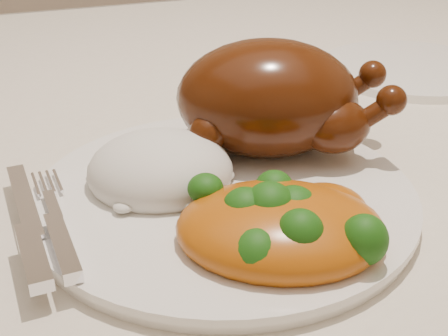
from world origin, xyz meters
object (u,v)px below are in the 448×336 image
object	(u,v)px
roast_chicken	(273,98)
dinner_plate	(224,198)
side_plate	(410,69)
dining_table	(120,213)

from	to	relation	value
roast_chicken	dinner_plate	bearing A→B (deg)	-120.38
side_plate	roast_chicken	bearing A→B (deg)	-148.20
dining_table	dinner_plate	bearing A→B (deg)	-74.36
side_plate	roast_chicken	xyz separation A→B (m)	(-0.26, -0.16, 0.05)
dinner_plate	roast_chicken	world-z (taller)	roast_chicken
dining_table	side_plate	size ratio (longest dim) A/B	7.49
dinner_plate	dining_table	bearing A→B (deg)	105.64
side_plate	roast_chicken	size ratio (longest dim) A/B	1.04
side_plate	roast_chicken	world-z (taller)	roast_chicken
side_plate	dinner_plate	bearing A→B (deg)	-146.13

